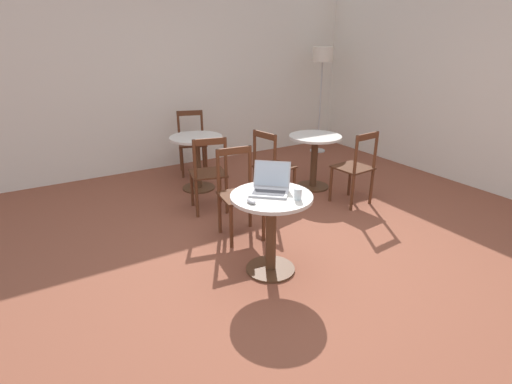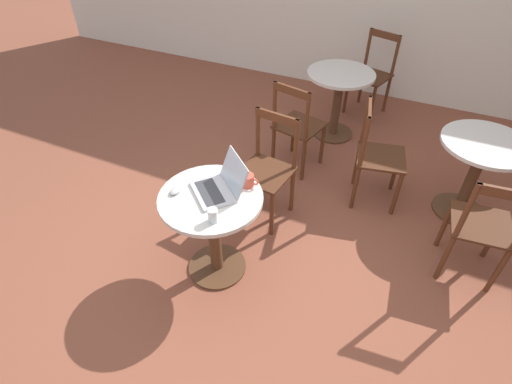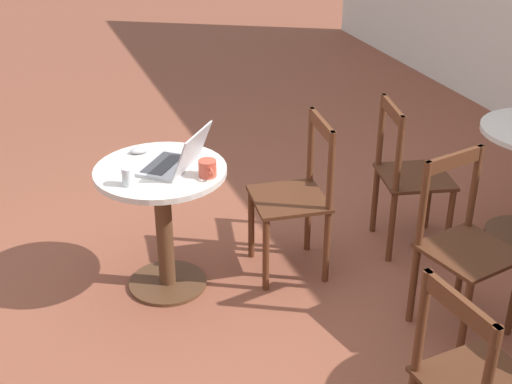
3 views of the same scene
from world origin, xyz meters
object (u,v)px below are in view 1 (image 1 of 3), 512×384
Objects in this scene: cafe_table_near at (271,218)px; chair_near_back at (239,194)px; chair_far_front at (209,175)px; laptop at (270,186)px; floor_lamp at (323,61)px; chair_far_back at (192,143)px; mug at (275,179)px; chair_mid_left at (272,168)px; cafe_table_mid at (315,151)px; drinking_glass at (298,194)px; mouse at (251,201)px; cafe_table_far at (197,152)px; chair_mid_front at (355,169)px.

chair_near_back is at bearing 82.96° from cafe_table_near.
laptop is (-0.05, -1.35, 0.31)m from chair_far_front.
floor_lamp reaches higher than chair_far_front.
chair_near_back is 3.54m from floor_lamp.
chair_far_back is 1.00× the size of chair_far_front.
cafe_table_near is at bearing -129.75° from mug.
chair_mid_left is 2.68m from floor_lamp.
cafe_table_mid is 0.79× the size of chair_mid_left.
chair_far_front is 1.63m from drinking_glass.
chair_mid_left is 9.74× the size of drinking_glass.
cafe_table_mid is 7.05× the size of mouse.
cafe_table_mid is 0.79× the size of chair_far_back.
chair_far_back reaches higher than mouse.
chair_mid_left is (0.74, 0.55, 0.00)m from chair_near_back.
chair_near_back is at bearing -99.94° from chair_far_back.
mouse is at bearing -111.92° from chair_near_back.
laptop reaches higher than chair_near_back.
cafe_table_far is 0.41× the size of floor_lamp.
chair_mid_front reaches higher than drinking_glass.
chair_near_back is 1.00× the size of chair_far_front.
mug is at bearing 84.06° from drinking_glass.
mouse is (-2.99, -2.83, -0.78)m from floor_lamp.
chair_near_back is 0.92m from chair_mid_left.
mug is 1.37× the size of drinking_glass.
chair_far_back is (0.21, 0.67, -0.06)m from cafe_table_far.
drinking_glass is at bearing -20.43° from mouse.
laptop is at bearing -123.88° from chair_mid_left.
chair_far_back reaches higher than cafe_table_far.
chair_near_back is at bearing -89.24° from chair_far_front.
chair_far_back is 3.04m from drinking_glass.
mug is at bearing -92.52° from cafe_table_far.
chair_near_back reaches higher than drinking_glass.
cafe_table_mid is 1.66m from chair_near_back.
chair_near_back is at bearing 68.08° from mouse.
mouse is 0.80× the size of mug.
cafe_table_mid is at bearing 41.69° from cafe_table_near.
drinking_glass is at bearing -88.32° from chair_far_front.
drinking_glass is (-0.70, -1.45, 0.31)m from chair_mid_left.
chair_far_front reaches higher than cafe_table_near.
cafe_table_mid is at bearing 47.56° from drinking_glass.
chair_mid_front is 0.52× the size of floor_lamp.
chair_far_back is (-1.19, 2.10, 0.00)m from chair_mid_front.
chair_near_back is at bearing -96.48° from cafe_table_far.
chair_far_back is at bearing 72.88° from cafe_table_far.
cafe_table_near is 7.71× the size of drinking_glass.
mug is at bearing 43.70° from laptop.
chair_near_back is 8.90× the size of mouse.
chair_far_front is at bearing 94.09° from mug.
chair_far_back is at bearing 80.06° from chair_near_back.
cafe_table_near is 0.72m from chair_near_back.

